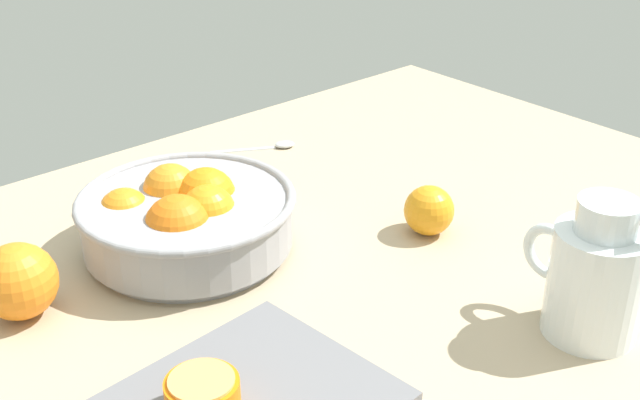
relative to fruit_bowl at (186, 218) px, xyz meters
The scene contains 7 objects.
ground_plane 22.89cm from the fruit_bowl, 50.33° to the right, with size 126.99×101.88×3.00cm, color tan.
fruit_bowl is the anchor object (origin of this frame).
juice_pitcher 49.06cm from the fruit_bowl, 61.54° to the right, with size 10.09×14.85×16.86cm.
orange_half_0 33.26cm from the fruit_bowl, 120.27° to the right, with size 6.87×6.87×3.86cm.
loose_orange_2 31.49cm from the fruit_bowl, 32.35° to the right, with size 6.65×6.65×6.65cm, color orange.
loose_orange_3 21.62cm from the fruit_bowl, behind, with size 8.71×8.71×8.71cm, color orange.
spoon 33.79cm from the fruit_bowl, 34.66° to the left, with size 12.71×7.99×1.00cm.
Camera 1 is at (-60.58, -62.00, 53.62)cm, focal length 45.91 mm.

